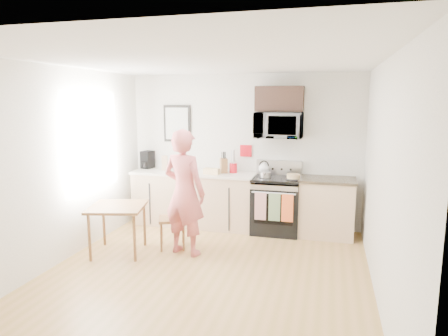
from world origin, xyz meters
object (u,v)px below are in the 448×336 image
(microwave, at_px, (279,125))
(range, at_px, (276,206))
(chair, at_px, (181,209))
(dining_table, at_px, (117,211))
(cake, at_px, (293,177))
(person, at_px, (184,193))

(microwave, bearing_deg, range, -89.94)
(chair, bearing_deg, range, 16.97)
(dining_table, height_order, chair, chair)
(chair, xyz_separation_m, cake, (1.54, 0.95, 0.38))
(dining_table, bearing_deg, cake, 31.09)
(person, height_order, dining_table, person)
(person, height_order, chair, person)
(person, bearing_deg, dining_table, 28.55)
(range, height_order, cake, range)
(range, relative_size, microwave, 1.53)
(person, bearing_deg, range, -117.27)
(microwave, distance_m, person, 1.98)
(chair, bearing_deg, dining_table, -172.99)
(range, relative_size, person, 0.65)
(range, xyz_separation_m, dining_table, (-2.04, -1.50, 0.18))
(dining_table, relative_size, chair, 0.86)
(microwave, relative_size, cake, 3.02)
(chair, bearing_deg, person, -78.96)
(dining_table, bearing_deg, person, 14.18)
(person, distance_m, cake, 1.82)
(range, height_order, person, person)
(chair, relative_size, cake, 3.58)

